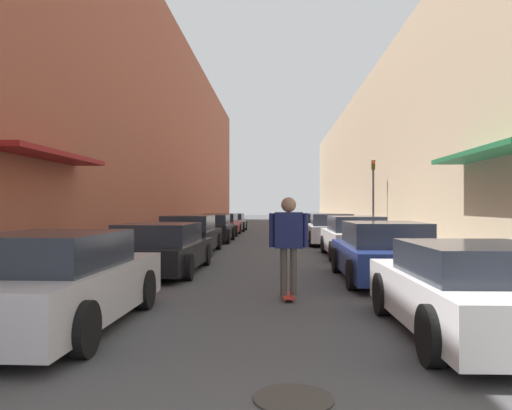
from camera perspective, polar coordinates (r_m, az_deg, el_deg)
The scene contains 20 objects.
ground at distance 25.49m, azimuth 1.70°, elevation -3.87°, with size 132.62×132.62×0.00m, color #424244.
curb_strip_left at distance 31.90m, azimuth -6.61°, elevation -3.00°, with size 1.80×60.28×0.12m.
curb_strip_right at distance 31.81m, azimuth 10.30°, elevation -3.01°, with size 1.80×60.28×0.12m.
building_row_left at distance 32.76m, azimuth -11.67°, elevation 7.92°, with size 4.90×60.28×12.49m.
building_row_right at distance 32.42m, azimuth 15.40°, elevation 5.09°, with size 4.90×60.28×9.22m.
parked_car_left_0 at distance 7.37m, azimuth -21.85°, elevation -8.20°, with size 1.93×4.21×1.32m.
parked_car_left_1 at distance 12.82m, azimuth -10.83°, elevation -4.93°, with size 2.06×4.64×1.24m.
parked_car_left_2 at distance 17.93m, azimuth -7.63°, elevation -3.41°, with size 1.95×4.07×1.33m.
parked_car_left_3 at distance 23.30m, azimuth -5.19°, elevation -2.70°, with size 2.00×4.05×1.27m.
parked_car_left_4 at distance 28.46m, azimuth -3.94°, elevation -2.26°, with size 2.00×4.26×1.24m.
parked_car_left_5 at distance 33.40m, azimuth -2.96°, elevation -1.98°, with size 2.09×4.09×1.18m.
parked_car_right_0 at distance 6.98m, azimuth 23.60°, elevation -9.02°, with size 1.95×3.95×1.21m.
parked_car_right_1 at distance 11.49m, azimuth 14.31°, elevation -5.33°, with size 1.93×4.23×1.32m.
parked_car_right_2 at distance 16.55m, azimuth 11.18°, elevation -3.67°, with size 1.90×4.47×1.34m.
parked_car_right_3 at distance 21.93m, azimuth 8.54°, elevation -2.80°, with size 2.04×4.48×1.33m.
parked_car_right_4 at distance 27.12m, azimuth 7.40°, elevation -2.34°, with size 1.97×4.46×1.27m.
parked_car_right_5 at distance 32.88m, azimuth 6.55°, elevation -1.98°, with size 1.96×4.29×1.21m.
skateboarder at distance 8.97m, azimuth 3.75°, elevation -3.58°, with size 0.70×0.78×1.83m.
manhole_cover at distance 4.63m, azimuth 4.31°, elevation -21.21°, with size 0.70×0.70×0.02m.
traffic_light at distance 24.42m, azimuth 13.25°, elevation 1.62°, with size 0.16×0.22×3.73m.
Camera 1 is at (0.32, -1.32, 1.67)m, focal length 35.00 mm.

